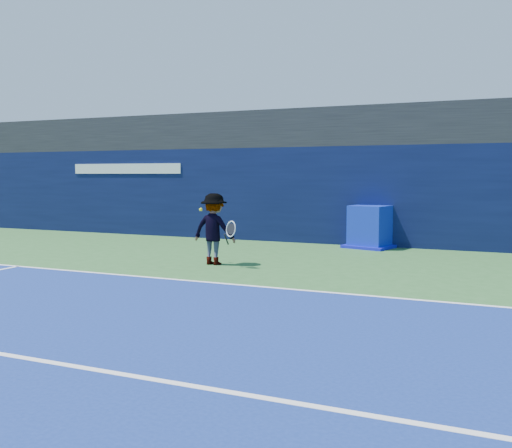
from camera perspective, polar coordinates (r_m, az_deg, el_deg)
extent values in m
plane|color=#2D602B|center=(8.96, -14.04, -9.04)|extent=(80.00, 80.00, 0.00)
cube|color=white|center=(11.43, -4.87, -5.82)|extent=(24.00, 0.10, 0.01)
cube|color=white|center=(7.53, -23.49, -11.96)|extent=(24.00, 0.10, 0.01)
cube|color=black|center=(19.21, 7.24, 9.28)|extent=(36.00, 3.00, 1.20)
cube|color=#091034|center=(18.20, 6.29, 2.92)|extent=(36.00, 1.00, 3.00)
cube|color=white|center=(20.90, -12.89, 5.42)|extent=(4.50, 0.04, 0.35)
cube|color=#0B1FA6|center=(17.09, 11.39, -0.25)|extent=(1.26, 1.26, 1.24)
cube|color=#0C0DB5|center=(17.15, 11.35, -2.17)|extent=(1.58, 1.58, 0.08)
imported|color=white|center=(13.61, -4.22, -0.50)|extent=(1.14, 0.70, 1.70)
cylinder|color=black|center=(13.21, -2.98, -1.54)|extent=(0.08, 0.15, 0.27)
torus|color=silver|center=(13.08, -2.53, -0.50)|extent=(0.31, 0.18, 0.30)
cylinder|color=black|center=(13.08, -2.53, -0.50)|extent=(0.26, 0.14, 0.26)
sphere|color=#DBEC1A|center=(13.87, -5.54, 1.45)|extent=(0.08, 0.08, 0.08)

